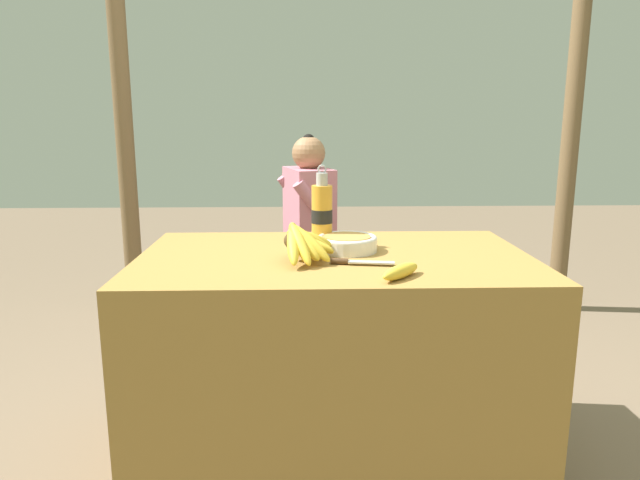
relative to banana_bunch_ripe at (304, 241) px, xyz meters
The scene contains 12 objects.
ground_plane 0.82m from the banana_bunch_ripe, 37.89° to the left, with size 12.00×12.00×0.00m, color #75604C.
market_counter 0.46m from the banana_bunch_ripe, 37.89° to the left, with size 1.31×0.80×0.75m.
banana_bunch_ripe is the anchor object (origin of this frame).
serving_bowl 0.20m from the banana_bunch_ripe, 41.80° to the left, with size 0.21×0.21×0.05m.
water_bottle 0.23m from the banana_bunch_ripe, 72.76° to the left, with size 0.07×0.07×0.29m.
loose_banana_front 0.35m from the banana_bunch_ripe, 37.72° to the right, with size 0.15×0.15×0.04m.
knife 0.17m from the banana_bunch_ripe, 20.30° to the right, with size 0.20×0.05×0.02m.
wooden_bench 1.36m from the banana_bunch_ripe, 77.08° to the left, with size 1.60×0.32×0.46m.
seated_vendor 1.22m from the banana_bunch_ripe, 90.74° to the left, with size 0.46×0.43×1.12m.
banana_bunch_green 1.50m from the banana_bunch_ripe, 58.81° to the left, with size 0.15×0.25×0.11m.
support_post_near 2.00m from the banana_bunch_ripe, 122.09° to the left, with size 0.11×0.11×2.22m.
support_post_far 2.36m from the banana_bunch_ripe, 45.89° to the left, with size 0.11×0.11×2.22m.
Camera 1 is at (-0.11, -1.86, 1.19)m, focal length 32.00 mm.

